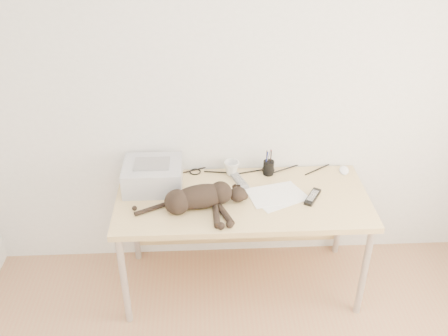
{
  "coord_description": "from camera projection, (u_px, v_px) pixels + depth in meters",
  "views": [
    {
      "loc": [
        -0.24,
        -1.18,
        2.56
      ],
      "look_at": [
        -0.12,
        1.34,
        0.99
      ],
      "focal_mm": 40.0,
      "sensor_mm": 36.0,
      "label": 1
    }
  ],
  "objects": [
    {
      "name": "cat",
      "position": [
        198.0,
        199.0,
        3.02
      ],
      "size": [
        0.71,
        0.34,
        0.16
      ],
      "rotation": [
        0.0,
        0.0,
        0.22
      ],
      "color": "black",
      "rests_on": "desk"
    },
    {
      "name": "mouse",
      "position": [
        344.0,
        169.0,
        3.41
      ],
      "size": [
        0.09,
        0.12,
        0.04
      ],
      "primitive_type": "ellipsoid",
      "rotation": [
        0.0,
        0.0,
        -0.23
      ],
      "color": "white",
      "rests_on": "desk"
    },
    {
      "name": "mug",
      "position": [
        232.0,
        168.0,
        3.36
      ],
      "size": [
        0.14,
        0.14,
        0.1
      ],
      "primitive_type": "imported",
      "rotation": [
        0.0,
        0.0,
        0.96
      ],
      "color": "silver",
      "rests_on": "desk"
    },
    {
      "name": "cable_tangle",
      "position": [
        239.0,
        171.0,
        3.41
      ],
      "size": [
        1.36,
        0.09,
        0.01
      ],
      "primitive_type": null,
      "color": "black",
      "rests_on": "desk"
    },
    {
      "name": "remote_black",
      "position": [
        313.0,
        197.0,
        3.14
      ],
      "size": [
        0.14,
        0.19,
        0.02
      ],
      "primitive_type": "cube",
      "rotation": [
        0.0,
        0.0,
        -0.54
      ],
      "color": "black",
      "rests_on": "desk"
    },
    {
      "name": "printer",
      "position": [
        153.0,
        175.0,
        3.21
      ],
      "size": [
        0.37,
        0.32,
        0.18
      ],
      "color": "#ACACB1",
      "rests_on": "desk"
    },
    {
      "name": "papers",
      "position": [
        277.0,
        196.0,
        3.16
      ],
      "size": [
        0.41,
        0.35,
        0.01
      ],
      "color": "white",
      "rests_on": "desk"
    },
    {
      "name": "remote_grey",
      "position": [
        240.0,
        181.0,
        3.29
      ],
      "size": [
        0.12,
        0.2,
        0.02
      ],
      "primitive_type": "cube",
      "rotation": [
        0.0,
        0.0,
        0.35
      ],
      "color": "gray",
      "rests_on": "desk"
    },
    {
      "name": "desk",
      "position": [
        241.0,
        206.0,
        3.3
      ],
      "size": [
        1.6,
        0.7,
        0.74
      ],
      "color": "tan",
      "rests_on": "floor"
    },
    {
      "name": "pen_cup",
      "position": [
        269.0,
        167.0,
        3.36
      ],
      "size": [
        0.07,
        0.07,
        0.19
      ],
      "color": "black",
      "rests_on": "desk"
    },
    {
      "name": "wall_back",
      "position": [
        240.0,
        93.0,
        3.16
      ],
      "size": [
        3.5,
        0.0,
        3.5
      ],
      "primitive_type": "plane",
      "rotation": [
        1.57,
        0.0,
        0.0
      ],
      "color": "white",
      "rests_on": "floor"
    }
  ]
}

